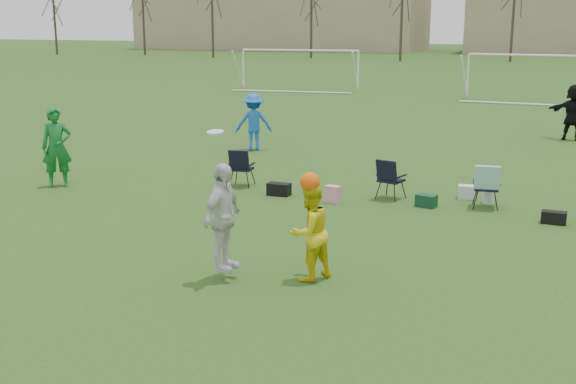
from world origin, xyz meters
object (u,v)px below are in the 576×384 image
at_px(center_contest, 266,224).
at_px(goal_left, 300,58).
at_px(fielder_green_near, 57,147).
at_px(fielder_black, 574,112).
at_px(goal_mid, 539,65).
at_px(fielder_blue, 254,122).

height_order(center_contest, goal_left, center_contest).
distance_m(fielder_green_near, center_contest, 8.81).
bearing_deg(goal_left, fielder_black, -48.59).
height_order(fielder_black, goal_mid, goal_mid).
distance_m(fielder_blue, fielder_black, 11.43).
xyz_separation_m(fielder_black, center_contest, (-4.79, -17.06, -0.04)).
bearing_deg(fielder_blue, center_contest, 86.48).
relative_size(center_contest, goal_mid, 0.33).
relative_size(fielder_green_near, fielder_blue, 1.10).
distance_m(center_contest, goal_mid, 30.11).
bearing_deg(center_contest, fielder_green_near, 149.39).
bearing_deg(fielder_green_near, fielder_blue, 31.72).
xyz_separation_m(fielder_green_near, fielder_blue, (2.56, 6.70, -0.10)).
bearing_deg(goal_left, fielder_blue, -79.33).
relative_size(fielder_green_near, fielder_black, 1.03).
bearing_deg(fielder_blue, fielder_green_near, 41.37).
relative_size(fielder_black, center_contest, 0.80).
bearing_deg(fielder_black, fielder_green_near, 60.68).
relative_size(fielder_blue, fielder_black, 0.93).
bearing_deg(fielder_blue, goal_left, -102.02).
relative_size(fielder_blue, goal_left, 0.25).
xyz_separation_m(fielder_green_near, goal_mid, (10.74, 25.45, 0.91)).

